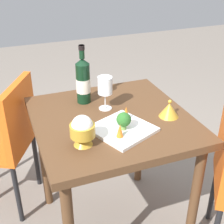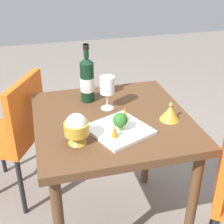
{
  "view_description": "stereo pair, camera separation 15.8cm",
  "coord_description": "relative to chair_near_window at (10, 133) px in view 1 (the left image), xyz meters",
  "views": [
    {
      "loc": [
        -1.29,
        0.49,
        1.55
      ],
      "look_at": [
        0.0,
        0.0,
        0.79
      ],
      "focal_mm": 50.77,
      "sensor_mm": 36.0,
      "label": 1
    },
    {
      "loc": [
        -1.34,
        0.34,
        1.55
      ],
      "look_at": [
        0.0,
        0.0,
        0.79
      ],
      "focal_mm": 50.77,
      "sensor_mm": 36.0,
      "label": 2
    }
  ],
  "objects": [
    {
      "name": "wine_glass",
      "position": [
        -0.31,
        -0.49,
        0.36
      ],
      "size": [
        0.08,
        0.08,
        0.18
      ],
      "color": "white",
      "rests_on": "dining_table"
    },
    {
      "name": "dining_table",
      "position": [
        -0.41,
        -0.49,
        0.12
      ],
      "size": [
        0.77,
        0.77,
        0.76
      ],
      "color": "brown",
      "rests_on": "ground_plane"
    },
    {
      "name": "carrot_garnish_left",
      "position": [
        -0.61,
        -0.46,
        0.28
      ],
      "size": [
        0.03,
        0.03,
        0.06
      ],
      "color": "orange",
      "rests_on": "serving_plate"
    },
    {
      "name": "chair_near_window",
      "position": [
        0.0,
        0.0,
        0.0
      ],
      "size": [
        0.54,
        0.54,
        0.85
      ],
      "rotation": [
        0.0,
        0.0,
        -0.48
      ],
      "color": "orange",
      "rests_on": "ground_plane"
    },
    {
      "name": "serving_plate",
      "position": [
        -0.55,
        -0.5,
        0.24
      ],
      "size": [
        0.33,
        0.33,
        0.02
      ],
      "rotation": [
        0.0,
        0.0,
        0.4
      ],
      "color": "white",
      "rests_on": "dining_table"
    },
    {
      "name": "carrot_garnish_right",
      "position": [
        -0.48,
        -0.54,
        0.28
      ],
      "size": [
        0.04,
        0.04,
        0.07
      ],
      "color": "orange",
      "rests_on": "serving_plate"
    },
    {
      "name": "ground_plane",
      "position": [
        -0.41,
        -0.49,
        -0.53
      ],
      "size": [
        8.0,
        8.0,
        0.0
      ],
      "primitive_type": "plane",
      "color": "gray"
    },
    {
      "name": "rice_bowl_lid",
      "position": [
        -0.5,
        -0.77,
        0.27
      ],
      "size": [
        0.1,
        0.1,
        0.09
      ],
      "color": "gold",
      "rests_on": "dining_table"
    },
    {
      "name": "rice_bowl",
      "position": [
        -0.59,
        -0.29,
        0.3
      ],
      "size": [
        0.11,
        0.11,
        0.14
      ],
      "color": "gold",
      "rests_on": "dining_table"
    },
    {
      "name": "broccoli_floret",
      "position": [
        -0.56,
        -0.5,
        0.3
      ],
      "size": [
        0.07,
        0.07,
        0.09
      ],
      "color": "#729E4C",
      "rests_on": "serving_plate"
    },
    {
      "name": "wine_bottle",
      "position": [
        -0.19,
        -0.41,
        0.35
      ],
      "size": [
        0.08,
        0.08,
        0.32
      ],
      "color": "black",
      "rests_on": "dining_table"
    }
  ]
}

